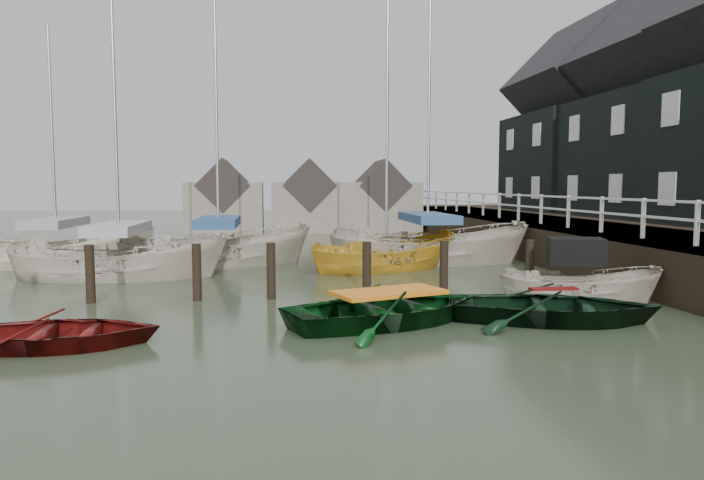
{
  "coord_description": "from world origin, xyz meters",
  "views": [
    {
      "loc": [
        -1.13,
        -12.53,
        2.82
      ],
      "look_at": [
        0.89,
        3.55,
        1.4
      ],
      "focal_mm": 32.0,
      "sensor_mm": 36.0,
      "label": 1
    }
  ],
  "objects": [
    {
      "name": "rowboat_green",
      "position": [
        1.19,
        -0.11,
        0.0
      ],
      "size": [
        5.11,
        4.36,
        0.9
      ],
      "primitive_type": "imported",
      "rotation": [
        0.0,
        0.0,
        1.91
      ],
      "color": "black",
      "rests_on": "ground"
    },
    {
      "name": "pier",
      "position": [
        9.48,
        10.0,
        0.71
      ],
      "size": [
        3.04,
        32.0,
        2.7
      ],
      "color": "black",
      "rests_on": "ground"
    },
    {
      "name": "land_strip",
      "position": [
        15.0,
        10.0,
        0.0
      ],
      "size": [
        14.0,
        38.0,
        1.5
      ],
      "primitive_type": "cube",
      "color": "black",
      "rests_on": "ground"
    },
    {
      "name": "ground",
      "position": [
        0.0,
        0.0,
        0.0
      ],
      "size": [
        120.0,
        120.0,
        0.0
      ],
      "primitive_type": "plane",
      "color": "#2E3924",
      "rests_on": "ground"
    },
    {
      "name": "rowboat_dkgreen",
      "position": [
        4.6,
        -0.34,
        0.0
      ],
      "size": [
        4.98,
        4.17,
        0.89
      ],
      "primitive_type": "imported",
      "rotation": [
        0.0,
        0.0,
        1.28
      ],
      "color": "black",
      "rests_on": "ground"
    },
    {
      "name": "motorboat",
      "position": [
        6.22,
        1.73,
        0.12
      ],
      "size": [
        4.02,
        2.58,
        2.26
      ],
      "rotation": [
        0.0,
        0.0,
        1.24
      ],
      "color": "#BEB4A2",
      "rests_on": "ground"
    },
    {
      "name": "far_sheds",
      "position": [
        0.83,
        26.0,
        1.86
      ],
      "size": [
        14.0,
        4.08,
        4.39
      ],
      "color": "#665B51",
      "rests_on": "ground"
    },
    {
      "name": "sailboat_b",
      "position": [
        -3.03,
        9.65,
        0.06
      ],
      "size": [
        7.14,
        4.29,
        11.74
      ],
      "rotation": [
        0.0,
        0.0,
        1.85
      ],
      "color": "#B8B09D",
      "rests_on": "ground"
    },
    {
      "name": "sailboat_c",
      "position": [
        2.66,
        8.22,
        0.02
      ],
      "size": [
        6.13,
        4.33,
        10.5
      ],
      "rotation": [
        0.0,
        0.0,
        1.99
      ],
      "color": "gold",
      "rests_on": "ground"
    },
    {
      "name": "sailboat_a",
      "position": [
        -5.8,
        7.18,
        0.06
      ],
      "size": [
        6.64,
        2.7,
        11.16
      ],
      "rotation": [
        0.0,
        0.0,
        1.53
      ],
      "color": "beige",
      "rests_on": "ground"
    },
    {
      "name": "mooring_pilings",
      "position": [
        -1.11,
        3.0,
        0.5
      ],
      "size": [
        13.72,
        0.22,
        1.8
      ],
      "color": "black",
      "rests_on": "ground"
    },
    {
      "name": "sailboat_d",
      "position": [
        4.44,
        9.65,
        0.06
      ],
      "size": [
        7.55,
        4.03,
        12.34
      ],
      "rotation": [
        0.0,
        0.0,
        1.38
      ],
      "color": "#BFB3A3",
      "rests_on": "ground"
    },
    {
      "name": "rowboat_red",
      "position": [
        -4.96,
        -1.2,
        0.0
      ],
      "size": [
        3.69,
        2.68,
        0.75
      ],
      "primitive_type": "imported",
      "rotation": [
        0.0,
        0.0,
        1.6
      ],
      "color": "#550E0C",
      "rests_on": "ground"
    },
    {
      "name": "sailboat_e",
      "position": [
        -8.69,
        10.46,
        0.06
      ],
      "size": [
        6.92,
        3.56,
        9.52
      ],
      "rotation": [
        0.0,
        0.0,
        1.74
      ],
      "color": "beige",
      "rests_on": "ground"
    }
  ]
}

